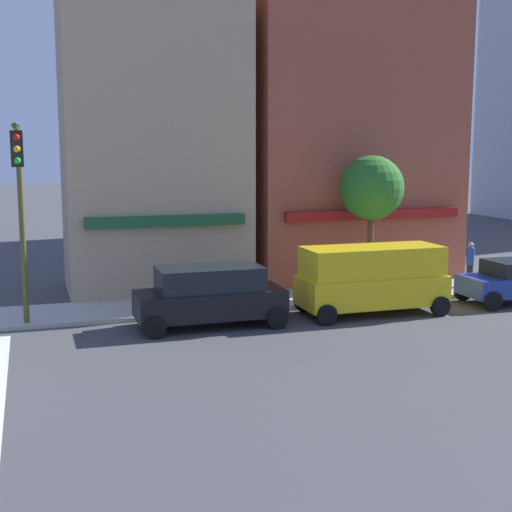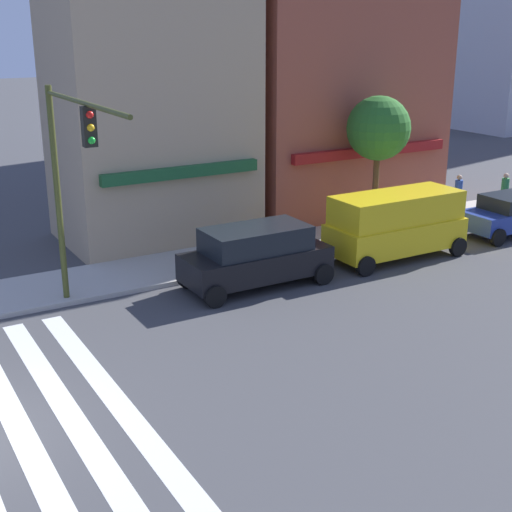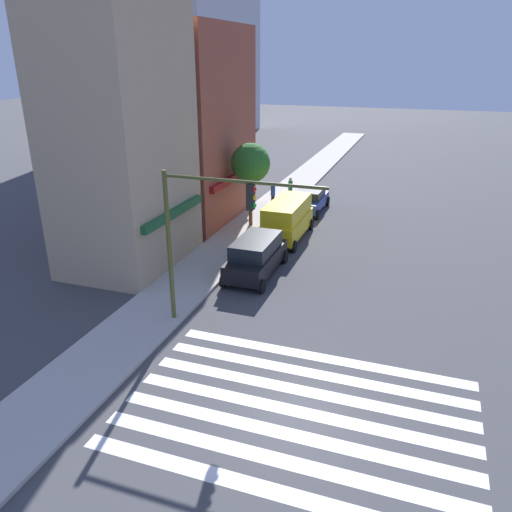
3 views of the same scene
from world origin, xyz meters
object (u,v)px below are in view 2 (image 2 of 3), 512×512
(suv_black, at_px, (256,255))
(pedestrian_green_top, at_px, (504,193))
(traffic_signal, at_px, (70,163))
(van_yellow, at_px, (396,223))
(pedestrian_blue_shirt, at_px, (458,195))
(street_tree, at_px, (378,129))

(suv_black, bearing_deg, pedestrian_green_top, 8.22)
(traffic_signal, bearing_deg, van_yellow, -0.84)
(pedestrian_blue_shirt, relative_size, pedestrian_green_top, 1.00)
(traffic_signal, distance_m, street_tree, 12.89)
(traffic_signal, xyz_separation_m, street_tree, (12.62, 2.63, -0.32))
(traffic_signal, bearing_deg, pedestrian_green_top, 5.31)
(van_yellow, bearing_deg, pedestrian_blue_shirt, 25.18)
(suv_black, xyz_separation_m, pedestrian_green_top, (13.40, 1.93, 0.04))
(traffic_signal, height_order, suv_black, traffic_signal)
(pedestrian_green_top, relative_size, street_tree, 0.34)
(suv_black, bearing_deg, traffic_signal, 178.33)
(traffic_signal, height_order, pedestrian_blue_shirt, traffic_signal)
(pedestrian_blue_shirt, xyz_separation_m, pedestrian_green_top, (1.96, -0.75, 0.00))
(pedestrian_blue_shirt, xyz_separation_m, street_tree, (-4.40, 0.12, 3.05))
(pedestrian_green_top, bearing_deg, street_tree, 36.88)
(suv_black, height_order, pedestrian_green_top, suv_black)
(suv_black, xyz_separation_m, pedestrian_blue_shirt, (11.43, 2.68, 0.04))
(pedestrian_green_top, bearing_deg, suv_black, 52.87)
(van_yellow, bearing_deg, street_tree, 64.81)
(traffic_signal, xyz_separation_m, pedestrian_blue_shirt, (17.02, 2.51, -3.37))
(traffic_signal, height_order, street_tree, traffic_signal)
(van_yellow, xyz_separation_m, pedestrian_blue_shirt, (5.73, 2.68, -0.21))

